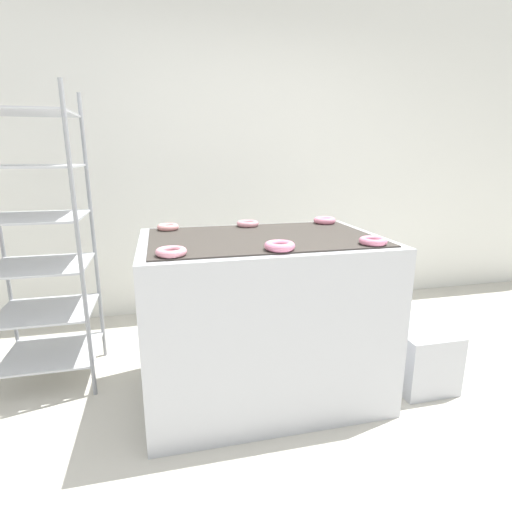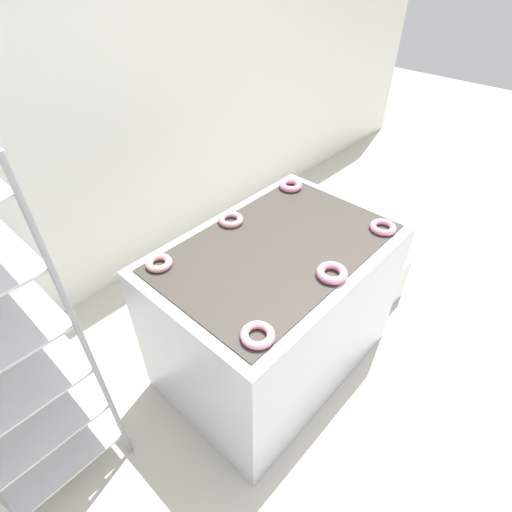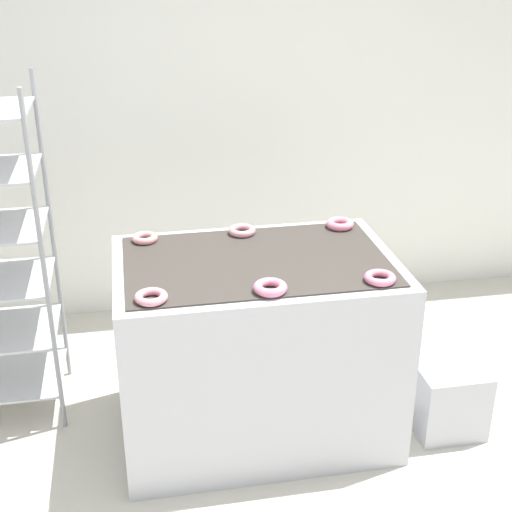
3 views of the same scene
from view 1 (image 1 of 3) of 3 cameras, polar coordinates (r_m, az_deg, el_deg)
name	(u,v)px [view 1 (image 1 of 3)]	position (r m, az deg, el deg)	size (l,w,h in m)	color
ground_plane	(300,474)	(2.04, 6.29, -28.61)	(14.00, 14.00, 0.00)	beige
wall_back	(221,153)	(3.56, -4.98, 14.48)	(8.00, 0.05, 2.80)	silver
fryer_machine	(262,317)	(2.34, 0.87, -8.64)	(1.32, 0.88, 0.95)	#B7BABF
baking_rack_cart	(37,242)	(2.66, -28.79, 1.75)	(0.57, 0.51, 1.75)	gray
glaze_bin	(418,356)	(2.72, 22.18, -13.08)	(0.34, 0.39, 0.37)	#B7BABF
donut_near_left	(171,252)	(1.82, -12.02, 0.60)	(0.14, 0.14, 0.03)	pink
donut_near_center	(279,246)	(1.88, 3.31, 1.45)	(0.15, 0.15, 0.04)	pink
donut_near_right	(373,241)	(2.09, 16.39, 2.09)	(0.14, 0.14, 0.03)	pink
donut_far_left	(168,227)	(2.45, -12.46, 4.07)	(0.13, 0.13, 0.03)	#DA8E8D
donut_far_center	(248,224)	(2.51, -1.19, 4.65)	(0.14, 0.14, 0.03)	#D08993
donut_far_right	(325,220)	(2.66, 9.77, 5.04)	(0.14, 0.14, 0.04)	pink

